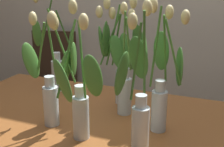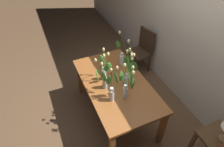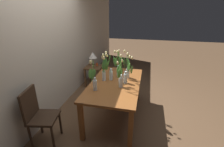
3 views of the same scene
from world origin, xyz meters
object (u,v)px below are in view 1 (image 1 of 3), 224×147
(tulip_vase_4, at_px, (56,60))
(dining_table, at_px, (96,136))
(tulip_vase_3, at_px, (161,84))
(tulip_vase_5, at_px, (53,83))
(tulip_vase_1, at_px, (117,60))
(tulip_vase_0, at_px, (79,101))
(dining_chair, at_px, (52,78))
(tulip_vase_6, at_px, (124,78))
(tulip_vase_2, at_px, (138,104))

(tulip_vase_4, bearing_deg, dining_table, -36.61)
(tulip_vase_3, relative_size, tulip_vase_5, 1.01)
(dining_table, bearing_deg, tulip_vase_1, 82.68)
(tulip_vase_0, height_order, tulip_vase_5, tulip_vase_5)
(tulip_vase_4, bearing_deg, dining_chair, 125.80)
(tulip_vase_4, bearing_deg, tulip_vase_6, -17.24)
(tulip_vase_3, bearing_deg, dining_chair, 140.43)
(tulip_vase_4, relative_size, dining_chair, 0.61)
(tulip_vase_3, height_order, tulip_vase_4, tulip_vase_3)
(tulip_vase_5, bearing_deg, dining_chair, 123.85)
(tulip_vase_1, distance_m, tulip_vase_6, 0.12)
(tulip_vase_0, height_order, tulip_vase_3, tulip_vase_3)
(dining_chair, bearing_deg, tulip_vase_5, -56.15)
(tulip_vase_5, distance_m, dining_chair, 1.42)
(tulip_vase_0, distance_m, tulip_vase_1, 0.43)
(tulip_vase_2, bearing_deg, tulip_vase_6, 118.16)
(dining_chair, bearing_deg, tulip_vase_1, -40.47)
(tulip_vase_2, xyz_separation_m, tulip_vase_4, (-0.64, 0.46, -0.01))
(tulip_vase_0, bearing_deg, tulip_vase_4, 129.80)
(tulip_vase_3, bearing_deg, tulip_vase_5, -163.80)
(tulip_vase_2, bearing_deg, dining_chair, 134.41)
(tulip_vase_1, height_order, tulip_vase_4, tulip_vase_4)
(tulip_vase_5, bearing_deg, tulip_vase_6, 46.10)
(tulip_vase_2, height_order, tulip_vase_3, same)
(tulip_vase_0, xyz_separation_m, tulip_vase_3, (0.27, 0.22, 0.04))
(tulip_vase_0, distance_m, tulip_vase_6, 0.35)
(tulip_vase_3, height_order, tulip_vase_6, tulip_vase_3)
(dining_table, xyz_separation_m, tulip_vase_0, (0.03, -0.21, 0.27))
(tulip_vase_0, bearing_deg, dining_table, 98.31)
(tulip_vase_1, bearing_deg, dining_table, -97.32)
(tulip_vase_1, distance_m, tulip_vase_2, 0.46)
(tulip_vase_6, bearing_deg, dining_chair, 138.71)
(tulip_vase_0, relative_size, tulip_vase_4, 0.94)
(dining_table, xyz_separation_m, tulip_vase_4, (-0.38, 0.28, 0.27))
(tulip_vase_0, xyz_separation_m, tulip_vase_5, (-0.18, 0.09, 0.02))
(dining_table, relative_size, tulip_vase_2, 2.83)
(tulip_vase_4, xyz_separation_m, tulip_vase_6, (0.47, -0.15, -0.00))
(tulip_vase_1, relative_size, dining_chair, 0.60)
(tulip_vase_3, distance_m, tulip_vase_4, 0.73)
(tulip_vase_1, xyz_separation_m, tulip_vase_4, (-0.41, 0.06, -0.06))
(tulip_vase_3, bearing_deg, tulip_vase_2, -101.72)
(dining_table, xyz_separation_m, tulip_vase_2, (0.26, -0.18, 0.28))
(tulip_vase_4, relative_size, tulip_vase_6, 1.06)
(tulip_vase_2, xyz_separation_m, dining_chair, (-1.17, 1.19, -0.40))
(tulip_vase_1, height_order, tulip_vase_6, tulip_vase_1)
(tulip_vase_2, distance_m, tulip_vase_3, 0.20)
(tulip_vase_0, relative_size, tulip_vase_6, 1.00)
(tulip_vase_4, xyz_separation_m, dining_chair, (-0.53, 0.73, -0.39))
(tulip_vase_0, height_order, tulip_vase_4, tulip_vase_4)
(tulip_vase_4, distance_m, dining_chair, 0.98)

